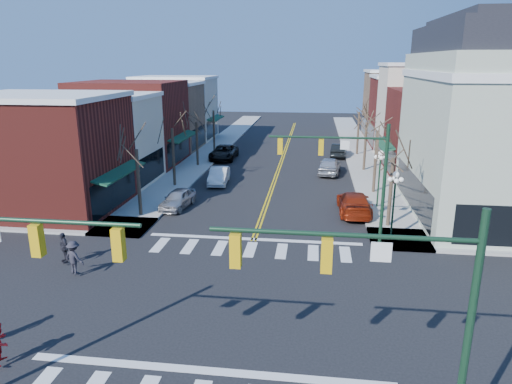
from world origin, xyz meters
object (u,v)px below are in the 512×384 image
(lamppost_midblock, at_px, (380,169))
(car_left_near, at_px, (178,199))
(car_right_near, at_px, (354,203))
(pedestrian_dark_a, at_px, (64,247))
(car_left_mid, at_px, (219,176))
(pedestrian_red_b, at_px, (0,342))
(car_left_far, at_px, (224,152))
(pedestrian_dark_b, at_px, (74,257))
(victorian_corner, at_px, (512,120))
(car_right_far, at_px, (339,150))
(lamppost_corner, at_px, (394,194))
(car_right_mid, at_px, (329,166))

(lamppost_midblock, bearing_deg, car_left_near, -173.22)
(lamppost_midblock, height_order, car_left_near, lamppost_midblock)
(car_right_near, height_order, pedestrian_dark_a, pedestrian_dark_a)
(car_left_mid, height_order, pedestrian_red_b, pedestrian_red_b)
(car_left_far, bearing_deg, pedestrian_dark_b, -93.71)
(victorian_corner, relative_size, pedestrian_red_b, 9.05)
(car_right_near, bearing_deg, car_left_mid, -32.75)
(car_left_far, relative_size, car_right_far, 1.24)
(pedestrian_red_b, relative_size, pedestrian_dark_a, 0.95)
(lamppost_corner, distance_m, car_right_far, 25.60)
(pedestrian_dark_b, bearing_deg, car_right_near, -122.11)
(lamppost_midblock, distance_m, car_right_mid, 11.07)
(victorian_corner, xyz_separation_m, pedestrian_dark_b, (-24.78, -12.74, -5.64))
(lamppost_midblock, distance_m, pedestrian_dark_a, 21.50)
(car_left_near, height_order, car_right_near, car_right_near)
(lamppost_midblock, relative_size, car_right_near, 0.81)
(car_right_near, bearing_deg, car_left_far, -54.57)
(lamppost_corner, distance_m, car_left_near, 15.53)
(lamppost_corner, relative_size, pedestrian_red_b, 2.75)
(car_right_mid, bearing_deg, victorian_corner, 143.69)
(lamppost_midblock, relative_size, pedestrian_dark_b, 2.51)
(car_left_near, height_order, car_right_far, car_right_far)
(pedestrian_red_b, bearing_deg, victorian_corner, -63.57)
(car_left_far, xyz_separation_m, car_right_far, (12.66, 3.19, -0.03))
(car_right_near, distance_m, car_right_mid, 11.86)
(lamppost_corner, height_order, pedestrian_red_b, lamppost_corner)
(lamppost_midblock, relative_size, pedestrian_dark_a, 2.62)
(lamppost_midblock, distance_m, car_left_near, 14.88)
(lamppost_corner, height_order, car_right_mid, lamppost_corner)
(lamppost_midblock, distance_m, car_right_near, 3.16)
(lamppost_midblock, distance_m, pedestrian_red_b, 25.55)
(car_left_near, height_order, car_right_mid, car_right_mid)
(victorian_corner, bearing_deg, car_right_near, -174.90)
(car_left_near, relative_size, car_right_far, 0.90)
(car_left_far, xyz_separation_m, car_right_near, (12.80, -17.14, 0.00))
(pedestrian_dark_a, bearing_deg, car_left_far, 124.85)
(lamppost_corner, height_order, car_right_far, lamppost_corner)
(victorian_corner, xyz_separation_m, car_right_mid, (-11.51, 10.88, -5.84))
(lamppost_corner, distance_m, pedestrian_dark_a, 18.66)
(pedestrian_dark_a, bearing_deg, car_left_mid, 116.14)
(car_left_mid, bearing_deg, pedestrian_red_b, -99.75)
(car_right_near, relative_size, car_right_mid, 1.12)
(car_left_mid, height_order, car_right_near, car_right_near)
(lamppost_corner, bearing_deg, victorian_corner, 35.86)
(car_left_near, bearing_deg, pedestrian_dark_a, -99.02)
(car_left_near, bearing_deg, car_right_mid, 54.58)
(pedestrian_dark_a, bearing_deg, car_right_far, 104.24)
(car_left_far, height_order, car_right_near, car_right_near)
(car_left_near, relative_size, pedestrian_red_b, 2.57)
(car_left_mid, xyz_separation_m, pedestrian_dark_b, (-3.48, -18.69, 0.30))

